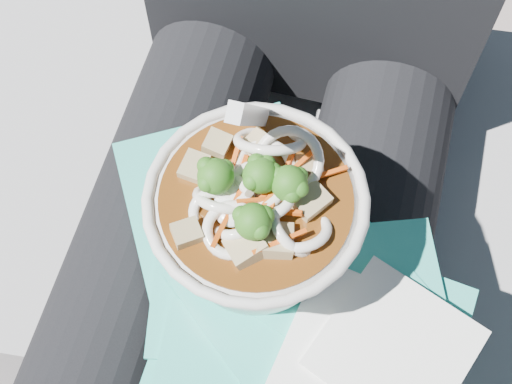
% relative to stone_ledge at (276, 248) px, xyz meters
% --- Properties ---
extents(ground, '(20.00, 20.00, 0.00)m').
position_rel_stone_ledge_xyz_m(ground, '(0.00, -0.15, -0.23)').
color(ground, slate).
rests_on(ground, ground).
extents(stone_ledge, '(1.04, 0.60, 0.46)m').
position_rel_stone_ledge_xyz_m(stone_ledge, '(0.00, 0.00, 0.00)').
color(stone_ledge, gray).
rests_on(stone_ledge, ground).
extents(lap, '(0.34, 0.48, 0.14)m').
position_rel_stone_ledge_xyz_m(lap, '(0.00, -0.15, 0.30)').
color(lap, black).
rests_on(lap, stone_ledge).
extents(person_body, '(0.34, 0.94, 1.00)m').
position_rel_stone_ledge_xyz_m(person_body, '(0.00, -0.06, 0.32)').
color(person_body, black).
rests_on(person_body, ground).
extents(plastic_bag, '(0.35, 0.32, 0.02)m').
position_rel_stone_ledge_xyz_m(plastic_bag, '(0.05, -0.19, 0.38)').
color(plastic_bag, '#2BB5A3').
rests_on(plastic_bag, lap).
extents(napkins, '(0.17, 0.16, 0.01)m').
position_rel_stone_ledge_xyz_m(napkins, '(0.13, -0.22, 0.39)').
color(napkins, white).
rests_on(napkins, plastic_bag).
extents(udon_bowl, '(0.20, 0.20, 0.21)m').
position_rel_stone_ledge_xyz_m(udon_bowl, '(0.01, -0.16, 0.45)').
color(udon_bowl, silver).
rests_on(udon_bowl, plastic_bag).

